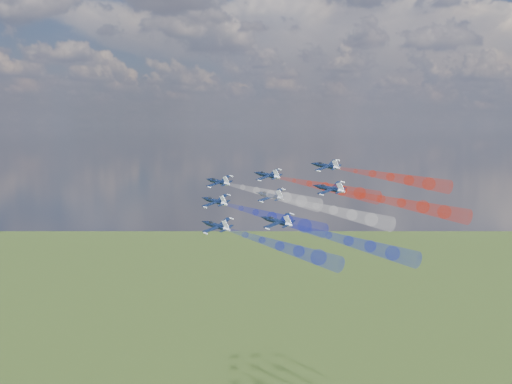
% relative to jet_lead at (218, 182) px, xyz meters
% --- Properties ---
extents(jet_lead, '(15.15, 14.21, 7.17)m').
position_rel_jet_lead_xyz_m(jet_lead, '(0.00, 0.00, 0.00)').
color(jet_lead, black).
extents(trail_lead, '(35.22, 19.73, 8.15)m').
position_rel_jet_lead_xyz_m(trail_lead, '(21.50, -9.67, -1.98)').
color(trail_lead, white).
extents(jet_inner_left, '(15.15, 14.21, 7.17)m').
position_rel_jet_lead_xyz_m(jet_inner_left, '(5.34, -13.32, -4.41)').
color(jet_inner_left, black).
extents(trail_inner_left, '(35.22, 19.73, 8.15)m').
position_rel_jet_lead_xyz_m(trail_inner_left, '(26.84, -22.99, -6.39)').
color(trail_inner_left, '#1721C3').
extents(jet_inner_right, '(15.15, 14.21, 7.17)m').
position_rel_jet_lead_xyz_m(jet_inner_right, '(14.91, 4.64, 2.21)').
color(jet_inner_right, black).
extents(trail_inner_right, '(35.22, 19.73, 8.15)m').
position_rel_jet_lead_xyz_m(trail_inner_right, '(36.41, -5.03, 0.23)').
color(trail_inner_right, red).
extents(jet_outer_left, '(15.15, 14.21, 7.17)m').
position_rel_jet_lead_xyz_m(jet_outer_left, '(13.49, -29.00, -8.86)').
color(jet_outer_left, black).
extents(trail_outer_left, '(35.22, 19.73, 8.15)m').
position_rel_jet_lead_xyz_m(trail_outer_left, '(34.99, -38.67, -10.84)').
color(trail_outer_left, '#1721C3').
extents(jet_center_third, '(15.15, 14.21, 7.17)m').
position_rel_jet_lead_xyz_m(jet_center_third, '(21.00, -8.78, -2.59)').
color(jet_center_third, black).
extents(trail_center_third, '(35.22, 19.73, 8.15)m').
position_rel_jet_lead_xyz_m(trail_center_third, '(42.50, -18.45, -4.56)').
color(trail_center_third, white).
extents(jet_outer_right, '(15.15, 14.21, 7.17)m').
position_rel_jet_lead_xyz_m(jet_outer_right, '(32.67, 8.58, 5.34)').
color(jet_outer_right, black).
extents(trail_outer_right, '(35.22, 19.73, 8.15)m').
position_rel_jet_lead_xyz_m(trail_outer_right, '(54.18, -1.09, 3.37)').
color(trail_outer_right, red).
extents(jet_rear_left, '(15.15, 14.21, 7.17)m').
position_rel_jet_lead_xyz_m(jet_rear_left, '(29.54, -25.75, -7.16)').
color(jet_rear_left, black).
extents(trail_rear_left, '(35.22, 19.73, 8.15)m').
position_rel_jet_lead_xyz_m(trail_rear_left, '(51.04, -35.42, -9.14)').
color(trail_rear_left, '#1721C3').
extents(jet_rear_right, '(15.15, 14.21, 7.17)m').
position_rel_jet_lead_xyz_m(jet_rear_right, '(38.60, -8.24, 0.14)').
color(jet_rear_right, black).
extents(trail_rear_right, '(35.22, 19.73, 8.15)m').
position_rel_jet_lead_xyz_m(trail_rear_right, '(60.10, -17.91, -1.84)').
color(trail_rear_right, red).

